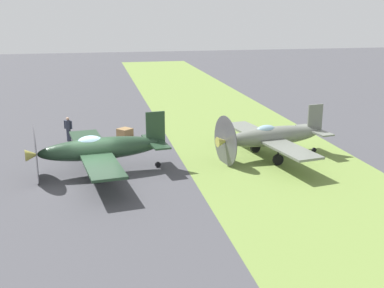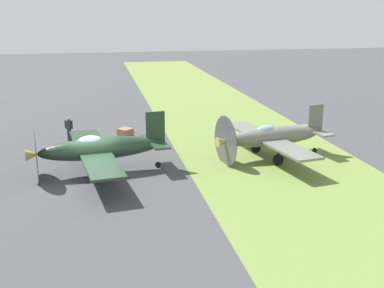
{
  "view_description": "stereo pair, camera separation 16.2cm",
  "coord_description": "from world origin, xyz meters",
  "px_view_note": "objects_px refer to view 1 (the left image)",
  "views": [
    {
      "loc": [
        -25.53,
        -0.12,
        9.21
      ],
      "look_at": [
        1.76,
        -5.77,
        1.33
      ],
      "focal_mm": 45.27,
      "sensor_mm": 36.0,
      "label": 1
    },
    {
      "loc": [
        -25.56,
        -0.28,
        9.21
      ],
      "look_at": [
        1.76,
        -5.77,
        1.33
      ],
      "focal_mm": 45.27,
      "sensor_mm": 36.0,
      "label": 2
    }
  ],
  "objects_px": {
    "airplane_wingman": "(272,136)",
    "ground_crew_chief": "(68,129)",
    "supply_crate": "(125,133)",
    "airplane_lead": "(99,149)"
  },
  "relations": [
    {
      "from": "airplane_wingman",
      "to": "ground_crew_chief",
      "type": "bearing_deg",
      "value": 52.11
    },
    {
      "from": "airplane_wingman",
      "to": "supply_crate",
      "type": "distance_m",
      "value": 11.24
    },
    {
      "from": "airplane_lead",
      "to": "ground_crew_chief",
      "type": "distance_m",
      "value": 7.95
    },
    {
      "from": "ground_crew_chief",
      "to": "supply_crate",
      "type": "distance_m",
      "value": 4.06
    },
    {
      "from": "airplane_lead",
      "to": "airplane_wingman",
      "type": "bearing_deg",
      "value": -93.19
    },
    {
      "from": "airplane_wingman",
      "to": "ground_crew_chief",
      "type": "relative_size",
      "value": 5.5
    },
    {
      "from": "ground_crew_chief",
      "to": "airplane_lead",
      "type": "bearing_deg",
      "value": -48.76
    },
    {
      "from": "airplane_lead",
      "to": "supply_crate",
      "type": "distance_m",
      "value": 8.28
    },
    {
      "from": "supply_crate",
      "to": "ground_crew_chief",
      "type": "bearing_deg",
      "value": 93.95
    },
    {
      "from": "airplane_lead",
      "to": "ground_crew_chief",
      "type": "height_order",
      "value": "airplane_lead"
    }
  ]
}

